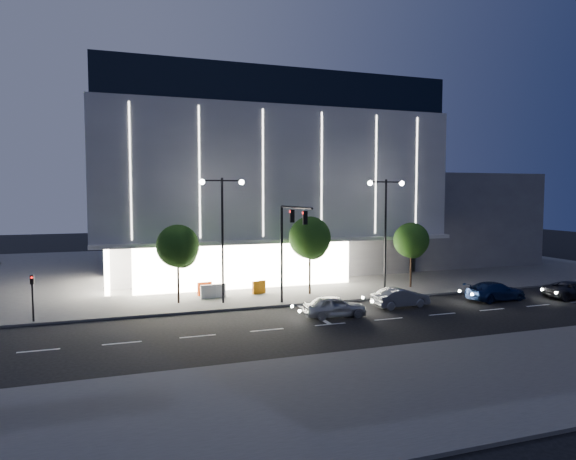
# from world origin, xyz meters

# --- Properties ---
(ground) EXTENTS (160.00, 160.00, 0.00)m
(ground) POSITION_xyz_m (0.00, 0.00, 0.00)
(ground) COLOR black
(ground) RESTS_ON ground
(sidewalk_museum) EXTENTS (70.00, 40.00, 0.15)m
(sidewalk_museum) POSITION_xyz_m (5.00, 24.00, 0.07)
(sidewalk_museum) COLOR #474747
(sidewalk_museum) RESTS_ON ground
(sidewalk_near) EXTENTS (70.00, 10.00, 0.15)m
(sidewalk_near) POSITION_xyz_m (5.00, -12.00, 0.07)
(sidewalk_near) COLOR #474747
(sidewalk_near) RESTS_ON ground
(museum) EXTENTS (30.00, 25.80, 18.00)m
(museum) POSITION_xyz_m (2.98, 22.31, 9.27)
(museum) COLOR #4C4C51
(museum) RESTS_ON ground
(annex_building) EXTENTS (16.00, 20.00, 10.00)m
(annex_building) POSITION_xyz_m (26.00, 24.00, 5.00)
(annex_building) COLOR #4C4C51
(annex_building) RESTS_ON ground
(traffic_mast) EXTENTS (0.33, 5.89, 7.07)m
(traffic_mast) POSITION_xyz_m (1.00, 3.34, 5.03)
(traffic_mast) COLOR black
(traffic_mast) RESTS_ON ground
(street_lamp_west) EXTENTS (3.16, 0.36, 9.00)m
(street_lamp_west) POSITION_xyz_m (-3.00, 6.00, 5.96)
(street_lamp_west) COLOR black
(street_lamp_west) RESTS_ON ground
(street_lamp_east) EXTENTS (3.16, 0.36, 9.00)m
(street_lamp_east) POSITION_xyz_m (10.00, 6.00, 5.96)
(street_lamp_east) COLOR black
(street_lamp_east) RESTS_ON ground
(ped_signal_far) EXTENTS (0.22, 0.24, 3.00)m
(ped_signal_far) POSITION_xyz_m (-15.00, 4.50, 1.89)
(ped_signal_far) COLOR black
(ped_signal_far) RESTS_ON ground
(tree_left) EXTENTS (3.02, 3.02, 5.72)m
(tree_left) POSITION_xyz_m (-5.97, 7.02, 4.03)
(tree_left) COLOR black
(tree_left) RESTS_ON ground
(tree_mid) EXTENTS (3.25, 3.25, 6.15)m
(tree_mid) POSITION_xyz_m (4.03, 7.02, 4.33)
(tree_mid) COLOR black
(tree_mid) RESTS_ON ground
(tree_right) EXTENTS (2.91, 2.91, 5.51)m
(tree_right) POSITION_xyz_m (13.03, 7.02, 3.88)
(tree_right) COLOR black
(tree_right) RESTS_ON ground
(car_lead) EXTENTS (4.16, 1.93, 1.38)m
(car_lead) POSITION_xyz_m (3.00, 0.09, 0.69)
(car_lead) COLOR #A4A8AC
(car_lead) RESTS_ON ground
(car_second) EXTENTS (4.18, 1.71, 1.35)m
(car_second) POSITION_xyz_m (8.50, 1.18, 0.67)
(car_second) COLOR #929599
(car_second) RESTS_ON ground
(car_third) EXTENTS (4.85, 2.21, 1.38)m
(car_third) POSITION_xyz_m (16.34, 0.89, 0.69)
(car_third) COLOR navy
(car_third) RESTS_ON ground
(car_fourth) EXTENTS (4.81, 2.60, 1.28)m
(car_fourth) POSITION_xyz_m (22.56, -0.38, 0.64)
(car_fourth) COLOR #28282C
(car_fourth) RESTS_ON ground
(barrier_a) EXTENTS (1.13, 0.42, 1.00)m
(barrier_a) POSITION_xyz_m (-3.77, 9.11, 0.65)
(barrier_a) COLOR #D23D0B
(barrier_a) RESTS_ON sidewalk_museum
(barrier_b) EXTENTS (1.11, 0.28, 1.00)m
(barrier_b) POSITION_xyz_m (-3.74, 7.86, 0.65)
(barrier_b) COLOR silver
(barrier_b) RESTS_ON sidewalk_museum
(barrier_c) EXTENTS (1.12, 0.57, 1.00)m
(barrier_c) POSITION_xyz_m (0.31, 8.35, 0.65)
(barrier_c) COLOR orange
(barrier_c) RESTS_ON sidewalk_museum
(barrier_d) EXTENTS (1.13, 0.47, 1.00)m
(barrier_d) POSITION_xyz_m (-2.95, 7.99, 0.65)
(barrier_d) COLOR white
(barrier_d) RESTS_ON sidewalk_museum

